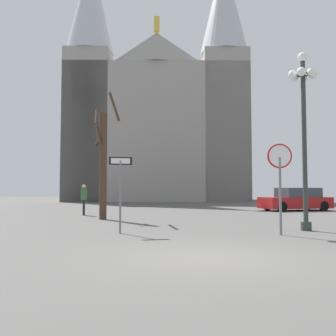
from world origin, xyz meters
TOP-DOWN VIEW (x-y plane):
  - ground_plane at (0.00, 0.00)m, footprint 120.00×120.00m
  - cathedral at (-1.12, 36.87)m, footprint 21.26×12.92m
  - stop_sign at (2.74, 3.61)m, footprint 0.78×0.08m
  - one_way_arrow_sign at (-2.32, 4.19)m, footprint 0.74×0.17m
  - street_lamp at (4.03, 4.82)m, footprint 1.04×0.95m
  - bare_tree at (-3.68, 9.68)m, footprint 1.23×1.22m
  - parked_car_near_red at (8.10, 16.39)m, footprint 4.91×2.97m
  - pedestrian_walking at (-5.12, 12.42)m, footprint 0.32×0.32m

SIDE VIEW (x-z plane):
  - ground_plane at x=0.00m, z-range 0.00..0.00m
  - parked_car_near_red at x=8.10m, z-range -0.05..1.46m
  - pedestrian_walking at x=-5.12m, z-range 0.17..1.84m
  - one_way_arrow_sign at x=-2.32m, z-range 0.36..2.84m
  - stop_sign at x=2.74m, z-range 0.58..3.44m
  - bare_tree at x=-3.68m, z-range -0.22..5.73m
  - street_lamp at x=4.03m, z-range 0.97..7.25m
  - cathedral at x=-1.12m, z-range -4.97..25.00m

